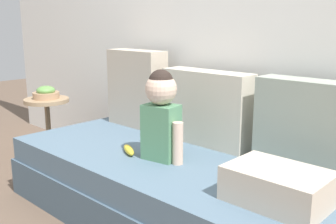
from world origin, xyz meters
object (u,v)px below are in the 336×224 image
side_table (47,114)px  folded_blanket (278,186)px  toddler (161,113)px  couch (168,189)px  throw_pillow_center (206,108)px  banana (129,150)px  fruit_bowl (46,93)px  throw_pillow_left (137,88)px  throw_pillow_right (305,125)px

side_table → folded_blanket: bearing=-4.2°
toddler → folded_blanket: bearing=-4.5°
couch → folded_blanket: size_ratio=4.98×
couch → throw_pillow_center: bearing=90.0°
banana → fruit_bowl: fruit_bowl is taller
folded_blanket → side_table: 2.07m
banana → fruit_bowl: bearing=172.2°
throw_pillow_left → throw_pillow_center: throw_pillow_left is taller
throw_pillow_left → couch: bearing=-28.6°
throw_pillow_right → banana: 0.95m
toddler → throw_pillow_left: bearing=147.8°
fruit_bowl → side_table: bearing=0.0°
toddler → side_table: bearing=175.9°
fruit_bowl → throw_pillow_left: bearing=21.8°
toddler → side_table: size_ratio=0.94×
throw_pillow_right → side_table: (-1.97, -0.29, -0.21)m
throw_pillow_right → toddler: bearing=-147.8°
throw_pillow_right → folded_blanket: size_ratio=1.24×
couch → toddler: toddler is taller
throw_pillow_left → throw_pillow_right: size_ratio=1.08×
couch → side_table: (-1.35, 0.04, 0.21)m
toddler → folded_blanket: toddler is taller
couch → throw_pillow_center: (0.00, 0.34, 0.41)m
banana → folded_blanket: bearing=0.4°
side_table → fruit_bowl: size_ratio=2.55×
couch → banana: size_ratio=11.72×
couch → throw_pillow_left: 0.84m
throw_pillow_left → toddler: bearing=-32.2°
throw_pillow_center → fruit_bowl: throw_pillow_center is taller
throw_pillow_center → side_table: throw_pillow_center is taller
throw_pillow_center → folded_blanket: (0.72, -0.45, -0.15)m
throw_pillow_right → throw_pillow_left: bearing=180.0°
couch → banana: (-0.19, -0.12, 0.21)m
banana → couch: bearing=30.7°
throw_pillow_right → banana: (-0.81, -0.45, -0.20)m
throw_pillow_center → folded_blanket: bearing=-31.9°
couch → folded_blanket: (0.72, -0.11, 0.26)m
couch → folded_blanket: folded_blanket is taller
fruit_bowl → toddler: bearing=-4.1°
banana → throw_pillow_right: bearing=29.1°
banana → side_table: side_table is taller
throw_pillow_left → folded_blanket: size_ratio=1.33×
folded_blanket → side_table: (-2.06, 0.15, -0.06)m
throw_pillow_center → side_table: (-1.35, -0.29, -0.21)m
throw_pillow_center → fruit_bowl: (-1.35, -0.29, -0.04)m
couch → side_table: 1.36m
toddler → side_table: (-1.35, 0.10, -0.24)m
toddler → side_table: toddler is taller
throw_pillow_left → throw_pillow_center: (0.62, 0.00, -0.05)m
couch → fruit_bowl: (-1.35, 0.04, 0.37)m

